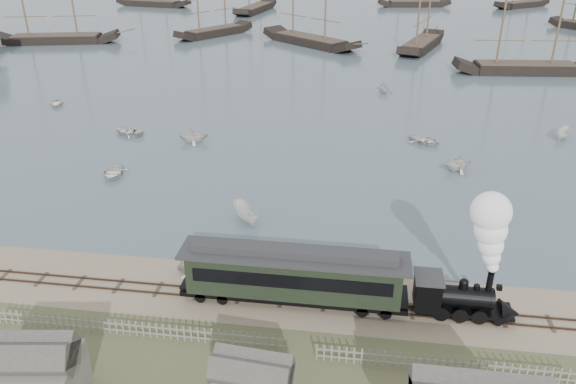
# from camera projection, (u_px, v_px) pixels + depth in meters

# --- Properties ---
(ground) EXTENTS (600.00, 600.00, 0.00)m
(ground) POSITION_uv_depth(u_px,v_px,m) (258.00, 282.00, 41.27)
(ground) COLOR tan
(ground) RESTS_ON ground
(rail_track) EXTENTS (120.00, 1.80, 0.16)m
(rail_track) POSITION_uv_depth(u_px,v_px,m) (253.00, 298.00, 39.47)
(rail_track) COLOR #3D2B21
(rail_track) RESTS_ON ground
(picket_fence_west) EXTENTS (19.00, 0.10, 1.20)m
(picket_fence_west) POSITION_uv_depth(u_px,v_px,m) (138.00, 336.00, 35.87)
(picket_fence_west) COLOR slate
(picket_fence_west) RESTS_ON ground
(picket_fence_east) EXTENTS (15.00, 0.10, 1.20)m
(picket_fence_east) POSITION_uv_depth(u_px,v_px,m) (443.00, 372.00, 33.02)
(picket_fence_east) COLOR slate
(picket_fence_east) RESTS_ON ground
(locomotive) EXTENTS (7.01, 2.62, 8.73)m
(locomotive) POSITION_uv_depth(u_px,v_px,m) (481.00, 267.00, 35.83)
(locomotive) COLOR black
(locomotive) RESTS_ON ground
(passenger_coach) EXTENTS (15.51, 2.99, 3.77)m
(passenger_coach) POSITION_uv_depth(u_px,v_px,m) (294.00, 273.00, 38.09)
(passenger_coach) COLOR black
(passenger_coach) RESTS_ON ground
(beached_dinghy) EXTENTS (2.69, 3.68, 0.74)m
(beached_dinghy) POSITION_uv_depth(u_px,v_px,m) (202.00, 268.00, 42.19)
(beached_dinghy) COLOR silver
(beached_dinghy) RESTS_ON ground
(rowboat_0) EXTENTS (4.30, 3.43, 0.80)m
(rowboat_0) POSITION_uv_depth(u_px,v_px,m) (113.00, 173.00, 57.80)
(rowboat_0) COLOR silver
(rowboat_0) RESTS_ON harbor_water
(rowboat_1) EXTENTS (3.60, 3.98, 1.83)m
(rowboat_1) POSITION_uv_depth(u_px,v_px,m) (193.00, 135.00, 66.38)
(rowboat_1) COLOR silver
(rowboat_1) RESTS_ON harbor_water
(rowboat_2) EXTENTS (3.78, 3.49, 1.45)m
(rowboat_2) POSITION_uv_depth(u_px,v_px,m) (245.00, 214.00, 49.10)
(rowboat_2) COLOR silver
(rowboat_2) RESTS_ON harbor_water
(rowboat_3) EXTENTS (4.45, 4.76, 0.80)m
(rowboat_3) POSITION_uv_depth(u_px,v_px,m) (425.00, 140.00, 66.23)
(rowboat_3) COLOR silver
(rowboat_3) RESTS_ON harbor_water
(rowboat_4) EXTENTS (4.01, 4.21, 1.73)m
(rowboat_4) POSITION_uv_depth(u_px,v_px,m) (458.00, 163.00, 58.98)
(rowboat_4) COLOR silver
(rowboat_4) RESTS_ON harbor_water
(rowboat_5) EXTENTS (3.47, 2.90, 1.29)m
(rowboat_5) POSITION_uv_depth(u_px,v_px,m) (563.00, 134.00, 67.63)
(rowboat_5) COLOR silver
(rowboat_5) RESTS_ON harbor_water
(rowboat_6) EXTENTS (3.95, 4.68, 0.83)m
(rowboat_6) POSITION_uv_depth(u_px,v_px,m) (128.00, 131.00, 69.04)
(rowboat_6) COLOR silver
(rowboat_6) RESTS_ON harbor_water
(rowboat_7) EXTENTS (3.93, 3.61, 1.74)m
(rowboat_7) POSITION_uv_depth(u_px,v_px,m) (384.00, 87.00, 85.50)
(rowboat_7) COLOR silver
(rowboat_7) RESTS_ON harbor_water
(rowboat_8) EXTENTS (4.15, 3.67, 0.71)m
(rowboat_8) POSITION_uv_depth(u_px,v_px,m) (56.00, 103.00, 79.81)
(rowboat_8) COLOR silver
(rowboat_8) RESTS_ON harbor_water
(schooner_4) EXTENTS (24.59, 7.90, 20.00)m
(schooner_4) POSITION_uv_depth(u_px,v_px,m) (536.00, 13.00, 92.33)
(schooner_4) COLOR black
(schooner_4) RESTS_ON harbor_water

